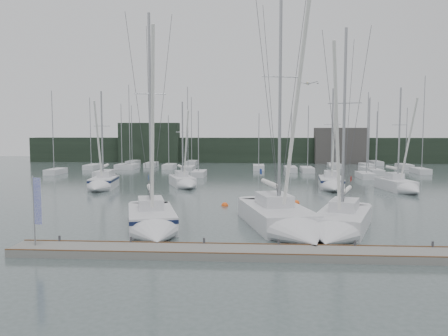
% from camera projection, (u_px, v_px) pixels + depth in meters
% --- Properties ---
extents(ground, '(160.00, 160.00, 0.00)m').
position_uv_depth(ground, '(243.00, 233.00, 27.44)').
color(ground, '#42504E').
rests_on(ground, ground).
extents(dock, '(24.00, 2.00, 0.40)m').
position_uv_depth(dock, '(241.00, 252.00, 22.45)').
color(dock, slate).
rests_on(dock, ground).
extents(far_treeline, '(90.00, 4.00, 5.00)m').
position_uv_depth(far_treeline, '(249.00, 150.00, 88.88)').
color(far_treeline, black).
rests_on(far_treeline, ground).
extents(far_building_left, '(12.00, 3.00, 8.00)m').
position_uv_depth(far_building_left, '(149.00, 143.00, 88.00)').
color(far_building_left, black).
rests_on(far_building_left, ground).
extents(far_building_right, '(10.00, 3.00, 7.00)m').
position_uv_depth(far_building_right, '(340.00, 146.00, 85.69)').
color(far_building_right, '#44413E').
rests_on(far_building_right, ground).
extents(mast_forest, '(56.78, 27.58, 14.63)m').
position_uv_depth(mast_forest, '(244.00, 167.00, 71.25)').
color(mast_forest, silver).
rests_on(mast_forest, ground).
extents(sailboat_near_left, '(5.28, 9.37, 14.88)m').
position_uv_depth(sailboat_near_left, '(153.00, 224.00, 27.42)').
color(sailboat_near_left, silver).
rests_on(sailboat_near_left, ground).
extents(sailboat_near_center, '(6.09, 11.51, 16.96)m').
position_uv_depth(sailboat_near_center, '(288.00, 224.00, 27.31)').
color(sailboat_near_center, silver).
rests_on(sailboat_near_center, ground).
extents(sailboat_near_right, '(6.01, 9.69, 13.89)m').
position_uv_depth(sailboat_near_right, '(338.00, 227.00, 26.79)').
color(sailboat_near_right, silver).
rests_on(sailboat_near_right, ground).
extents(sailboat_mid_a, '(3.34, 7.29, 11.59)m').
position_uv_depth(sailboat_mid_a, '(101.00, 184.00, 47.83)').
color(sailboat_mid_a, silver).
rests_on(sailboat_mid_a, ground).
extents(sailboat_mid_b, '(4.61, 7.41, 10.49)m').
position_uv_depth(sailboat_mid_b, '(185.00, 183.00, 49.77)').
color(sailboat_mid_b, silver).
rests_on(sailboat_mid_b, ground).
extents(sailboat_mid_d, '(3.40, 8.32, 11.94)m').
position_uv_depth(sailboat_mid_d, '(332.00, 184.00, 48.10)').
color(sailboat_mid_d, silver).
rests_on(sailboat_mid_d, ground).
extents(sailboat_mid_e, '(3.53, 7.63, 11.78)m').
position_uv_depth(sailboat_mid_e, '(402.00, 187.00, 45.95)').
color(sailboat_mid_e, silver).
rests_on(sailboat_mid_e, ground).
extents(buoy_a, '(0.61, 0.61, 0.61)m').
position_uv_depth(buoy_a, '(225.00, 206.00, 37.52)').
color(buoy_a, '#F65415').
rests_on(buoy_a, ground).
extents(buoy_b, '(0.58, 0.58, 0.58)m').
position_uv_depth(buoy_b, '(296.00, 203.00, 38.80)').
color(buoy_b, '#F65415').
rests_on(buoy_b, ground).
extents(buoy_c, '(0.56, 0.56, 0.56)m').
position_uv_depth(buoy_c, '(160.00, 202.00, 39.77)').
color(buoy_c, '#F65415').
rests_on(buoy_c, ground).
extents(dock_banner, '(0.54, 0.21, 3.70)m').
position_uv_depth(dock_banner, '(36.00, 205.00, 22.84)').
color(dock_banner, '#929499').
rests_on(dock_banner, dock).
extents(seagull, '(1.11, 0.53, 0.22)m').
position_uv_depth(seagull, '(308.00, 83.00, 25.06)').
color(seagull, silver).
rests_on(seagull, ground).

